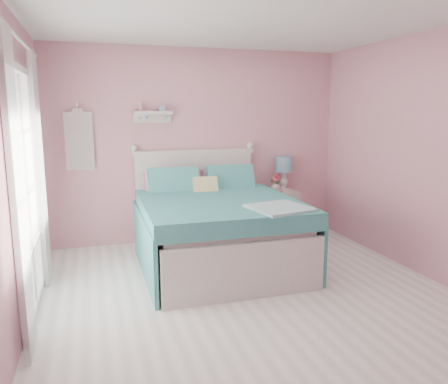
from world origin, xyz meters
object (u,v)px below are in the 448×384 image
bed (215,229)px  nightstand (279,213)px  table_lamp (284,167)px  teacup (279,190)px  vase (276,186)px

bed → nightstand: 1.46m
nightstand → table_lamp: table_lamp is taller
table_lamp → teacup: (-0.16, -0.20, -0.30)m
nightstand → vase: 0.40m
table_lamp → teacup: 0.40m
vase → teacup: (-0.00, -0.11, -0.04)m
nightstand → vase: size_ratio=4.57×
bed → nightstand: size_ratio=3.30×
bed → vase: bearing=37.0°
nightstand → teacup: (-0.07, -0.12, 0.36)m
bed → vase: size_ratio=15.09×
teacup → vase: bearing=89.1°
table_lamp → vase: size_ratio=3.31×
nightstand → vase: vase is taller
nightstand → teacup: 0.39m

